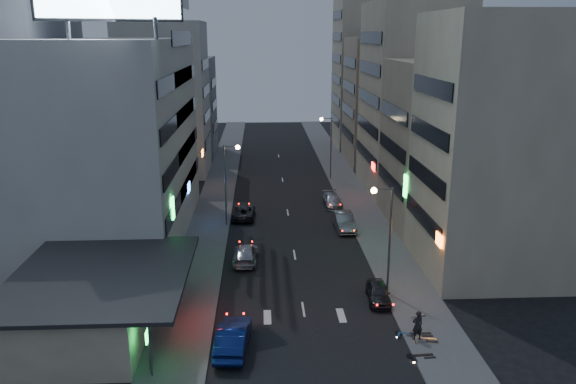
{
  "coord_description": "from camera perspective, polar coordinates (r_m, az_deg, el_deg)",
  "views": [
    {
      "loc": [
        -2.8,
        -31.06,
        18.33
      ],
      "look_at": [
        -0.46,
        16.21,
        5.02
      ],
      "focal_mm": 35.0,
      "sensor_mm": 36.0,
      "label": 1
    }
  ],
  "objects": [
    {
      "name": "white_building",
      "position": [
        53.81,
        -18.16,
        4.94
      ],
      "size": [
        14.0,
        24.0,
        18.0
      ],
      "primitive_type": "cube",
      "color": "beige",
      "rests_on": "ground"
    },
    {
      "name": "far_right_b",
      "position": [
        97.11,
        8.51,
        11.8
      ],
      "size": [
        12.0,
        12.0,
        24.0
      ],
      "primitive_type": "cube",
      "color": "#BFB396",
      "rests_on": "ground"
    },
    {
      "name": "scooter_silver_a",
      "position": [
        36.89,
        14.99,
        -13.38
      ],
      "size": [
        1.12,
        2.1,
        1.22
      ],
      "primitive_type": null,
      "rotation": [
        0.0,
        0.0,
        1.33
      ],
      "color": "gray",
      "rests_on": "sidewalk_right"
    },
    {
      "name": "scooter_black_b",
      "position": [
        37.49,
        14.35,
        -12.82
      ],
      "size": [
        0.69,
        2.02,
        1.23
      ],
      "primitive_type": null,
      "rotation": [
        0.0,
        0.0,
        1.56
      ],
      "color": "black",
      "rests_on": "sidewalk_right"
    },
    {
      "name": "scooter_blue",
      "position": [
        37.15,
        12.92,
        -13.2
      ],
      "size": [
        1.01,
        1.72,
        1.0
      ],
      "primitive_type": null,
      "rotation": [
        0.0,
        0.0,
        1.26
      ],
      "color": "navy",
      "rests_on": "sidewalk_right"
    },
    {
      "name": "road_car_silver",
      "position": [
        47.22,
        -4.36,
        -6.27
      ],
      "size": [
        2.1,
        4.86,
        1.39
      ],
      "primitive_type": "imported",
      "rotation": [
        0.0,
        0.0,
        3.11
      ],
      "color": "#A5A6AD",
      "rests_on": "ground"
    },
    {
      "name": "grey_tower",
      "position": [
        58.84,
        -26.78,
        12.79
      ],
      "size": [
        10.0,
        14.0,
        34.0
      ],
      "primitive_type": "cube",
      "color": "gray",
      "rests_on": "ground"
    },
    {
      "name": "ground",
      "position": [
        36.17,
        2.06,
        -14.75
      ],
      "size": [
        180.0,
        180.0,
        0.0
      ],
      "primitive_type": "plane",
      "color": "black",
      "rests_on": "ground"
    },
    {
      "name": "street_lamp_right_far",
      "position": [
        72.75,
        4.09,
        5.4
      ],
      "size": [
        1.6,
        0.44,
        8.02
      ],
      "color": "#595B60",
      "rests_on": "sidewalk_right"
    },
    {
      "name": "sidewalk_right",
      "position": [
        64.64,
        6.9,
        -0.83
      ],
      "size": [
        4.0,
        120.0,
        0.12
      ],
      "primitive_type": "cube",
      "color": "#4C4C4F",
      "rests_on": "ground"
    },
    {
      "name": "food_court",
      "position": [
        38.51,
        -19.63,
        -10.39
      ],
      "size": [
        11.0,
        13.0,
        3.88
      ],
      "color": "#BFB396",
      "rests_on": "ground"
    },
    {
      "name": "shophouse_mid",
      "position": [
        57.07,
        15.97,
        4.67
      ],
      "size": [
        11.0,
        12.0,
        16.0
      ],
      "primitive_type": "cube",
      "color": "tan",
      "rests_on": "ground"
    },
    {
      "name": "parked_car_left",
      "position": [
        58.16,
        -4.55,
        -2.02
      ],
      "size": [
        2.42,
        4.91,
        1.34
      ],
      "primitive_type": "imported",
      "rotation": [
        0.0,
        0.0,
        3.1
      ],
      "color": "#27272C",
      "rests_on": "ground"
    },
    {
      "name": "shophouse_near",
      "position": [
        45.97,
        20.05,
        4.31
      ],
      "size": [
        10.0,
        11.0,
        20.0
      ],
      "primitive_type": "cube",
      "color": "#BFB396",
      "rests_on": "ground"
    },
    {
      "name": "road_car_blue",
      "position": [
        34.92,
        -5.58,
        -14.46
      ],
      "size": [
        2.21,
        5.16,
        1.65
      ],
      "primitive_type": "imported",
      "rotation": [
        0.0,
        0.0,
        3.05
      ],
      "color": "navy",
      "rests_on": "ground"
    },
    {
      "name": "street_lamp_right_near",
      "position": [
        40.21,
        9.83,
        -3.35
      ],
      "size": [
        1.6,
        0.44,
        8.02
      ],
      "color": "#595B60",
      "rests_on": "sidewalk_right"
    },
    {
      "name": "far_right_a",
      "position": [
        83.62,
        9.94,
        9.07
      ],
      "size": [
        11.0,
        12.0,
        18.0
      ],
      "primitive_type": "cube",
      "color": "tan",
      "rests_on": "ground"
    },
    {
      "name": "parked_car_right_far",
      "position": [
        62.24,
        4.54,
        -0.85
      ],
      "size": [
        2.01,
        4.56,
        1.3
      ],
      "primitive_type": "imported",
      "rotation": [
        0.0,
        0.0,
        0.04
      ],
      "color": "#A7A9AF",
      "rests_on": "ground"
    },
    {
      "name": "shophouse_far",
      "position": [
        68.81,
        12.33,
        9.23
      ],
      "size": [
        10.0,
        14.0,
        22.0
      ],
      "primitive_type": "cube",
      "color": "#BFB396",
      "rests_on": "ground"
    },
    {
      "name": "far_left_b",
      "position": [
        90.68,
        -11.32,
        8.54
      ],
      "size": [
        12.0,
        10.0,
        15.0
      ],
      "primitive_type": "cube",
      "color": "gray",
      "rests_on": "ground"
    },
    {
      "name": "sidewalk_left",
      "position": [
        63.95,
        -7.39,
        -1.03
      ],
      "size": [
        4.0,
        120.0,
        0.12
      ],
      "primitive_type": "cube",
      "color": "#4C4C4F",
      "rests_on": "ground"
    },
    {
      "name": "parked_car_right_mid",
      "position": [
        54.94,
        5.68,
        -2.97
      ],
      "size": [
        1.91,
        5.01,
        1.63
      ],
      "primitive_type": "imported",
      "rotation": [
        0.0,
        0.0,
        0.04
      ],
      "color": "gray",
      "rests_on": "ground"
    },
    {
      "name": "parked_car_right_near",
      "position": [
        41.0,
        9.15,
        -10.06
      ],
      "size": [
        1.8,
        3.9,
        1.3
      ],
      "primitive_type": "imported",
      "rotation": [
        0.0,
        0.0,
        -0.07
      ],
      "color": "#292A2F",
      "rests_on": "ground"
    },
    {
      "name": "scooter_silver_b",
      "position": [
        39.73,
        13.62,
        -11.26
      ],
      "size": [
        0.9,
        1.7,
        0.99
      ],
      "primitive_type": null,
      "rotation": [
        0.0,
        0.0,
        1.8
      ],
      "color": "#A9ADB1",
      "rests_on": "sidewalk_right"
    },
    {
      "name": "scooter_black_a",
      "position": [
        35.33,
        14.53,
        -14.77
      ],
      "size": [
        0.79,
        1.98,
        1.18
      ],
      "primitive_type": null,
      "rotation": [
        0.0,
        0.0,
        1.64
      ],
      "color": "black",
      "rests_on": "sidewalk_right"
    },
    {
      "name": "street_lamp_left",
      "position": [
        54.71,
        -6.01,
        1.91
      ],
      "size": [
        1.6,
        0.44,
        8.02
      ],
      "color": "#595B60",
      "rests_on": "sidewalk_left"
    },
    {
      "name": "person",
      "position": [
        36.35,
        13.01,
        -13.06
      ],
      "size": [
        0.78,
        0.59,
        1.92
      ],
      "primitive_type": "imported",
      "rotation": [
        0.0,
        0.0,
        3.34
      ],
      "color": "black",
      "rests_on": "sidewalk_right"
    },
    {
      "name": "far_left_a",
      "position": [
        77.56,
        -12.41,
        9.18
      ],
      "size": [
        11.0,
        10.0,
        20.0
      ],
      "primitive_type": "cube",
      "color": "beige",
      "rests_on": "ground"
    }
  ]
}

